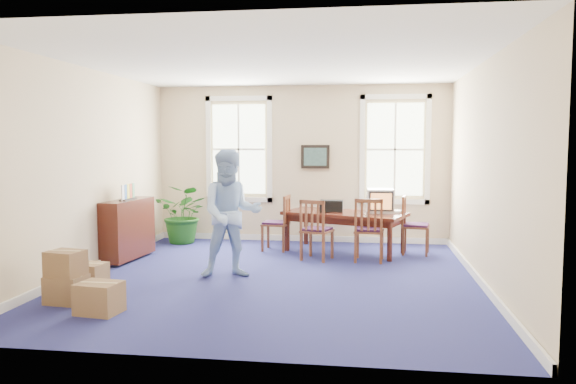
# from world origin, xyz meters

# --- Properties ---
(floor) EXTENTS (6.50, 6.50, 0.00)m
(floor) POSITION_xyz_m (0.00, 0.00, 0.00)
(floor) COLOR navy
(floor) RESTS_ON ground
(ceiling) EXTENTS (6.50, 6.50, 0.00)m
(ceiling) POSITION_xyz_m (0.00, 0.00, 3.20)
(ceiling) COLOR white
(ceiling) RESTS_ON ground
(wall_back) EXTENTS (6.50, 0.00, 6.50)m
(wall_back) POSITION_xyz_m (0.00, 3.25, 1.60)
(wall_back) COLOR beige
(wall_back) RESTS_ON ground
(wall_front) EXTENTS (6.50, 0.00, 6.50)m
(wall_front) POSITION_xyz_m (0.00, -3.25, 1.60)
(wall_front) COLOR beige
(wall_front) RESTS_ON ground
(wall_left) EXTENTS (0.00, 6.50, 6.50)m
(wall_left) POSITION_xyz_m (-3.00, 0.00, 1.60)
(wall_left) COLOR beige
(wall_left) RESTS_ON ground
(wall_right) EXTENTS (0.00, 6.50, 6.50)m
(wall_right) POSITION_xyz_m (3.00, 0.00, 1.60)
(wall_right) COLOR beige
(wall_right) RESTS_ON ground
(baseboard_back) EXTENTS (6.00, 0.04, 0.12)m
(baseboard_back) POSITION_xyz_m (0.00, 3.22, 0.06)
(baseboard_back) COLOR white
(baseboard_back) RESTS_ON ground
(baseboard_left) EXTENTS (0.04, 6.50, 0.12)m
(baseboard_left) POSITION_xyz_m (-2.97, 0.00, 0.06)
(baseboard_left) COLOR white
(baseboard_left) RESTS_ON ground
(baseboard_right) EXTENTS (0.04, 6.50, 0.12)m
(baseboard_right) POSITION_xyz_m (2.97, 0.00, 0.06)
(baseboard_right) COLOR white
(baseboard_right) RESTS_ON ground
(window_left) EXTENTS (1.40, 0.12, 2.20)m
(window_left) POSITION_xyz_m (-1.30, 3.23, 1.90)
(window_left) COLOR white
(window_left) RESTS_ON ground
(window_right) EXTENTS (1.40, 0.12, 2.20)m
(window_right) POSITION_xyz_m (1.90, 3.23, 1.90)
(window_right) COLOR white
(window_right) RESTS_ON ground
(wall_picture) EXTENTS (0.58, 0.06, 0.48)m
(wall_picture) POSITION_xyz_m (0.30, 3.20, 1.75)
(wall_picture) COLOR black
(wall_picture) RESTS_ON ground
(conference_table) EXTENTS (2.41, 1.70, 0.75)m
(conference_table) POSITION_xyz_m (0.95, 2.16, 0.38)
(conference_table) COLOR #441910
(conference_table) RESTS_ON ground
(crt_tv) EXTENTS (0.50, 0.54, 0.43)m
(crt_tv) POSITION_xyz_m (1.60, 2.21, 0.97)
(crt_tv) COLOR #B7B7BC
(crt_tv) RESTS_ON conference_table
(game_console) EXTENTS (0.21, 0.23, 0.05)m
(game_console) POSITION_xyz_m (1.90, 2.16, 0.78)
(game_console) COLOR white
(game_console) RESTS_ON conference_table
(equipment_bag) EXTENTS (0.43, 0.28, 0.21)m
(equipment_bag) POSITION_xyz_m (0.70, 2.21, 0.86)
(equipment_bag) COLOR black
(equipment_bag) RESTS_ON conference_table
(chair_near_left) EXTENTS (0.60, 0.60, 1.06)m
(chair_near_left) POSITION_xyz_m (0.50, 1.40, 0.53)
(chair_near_left) COLOR brown
(chair_near_left) RESTS_ON ground
(chair_near_right) EXTENTS (0.53, 0.53, 1.10)m
(chair_near_right) POSITION_xyz_m (1.40, 1.40, 0.55)
(chair_near_right) COLOR brown
(chair_near_right) RESTS_ON ground
(chair_end_left) EXTENTS (0.52, 0.52, 1.05)m
(chair_end_left) POSITION_xyz_m (-0.35, 2.16, 0.52)
(chair_end_left) COLOR brown
(chair_end_left) RESTS_ON ground
(chair_end_right) EXTENTS (0.55, 0.55, 1.06)m
(chair_end_right) POSITION_xyz_m (2.25, 2.16, 0.53)
(chair_end_right) COLOR brown
(chair_end_right) RESTS_ON ground
(man) EXTENTS (1.12, 0.97, 1.93)m
(man) POSITION_xyz_m (-0.68, -0.03, 0.97)
(man) COLOR #A0C2F1
(man) RESTS_ON ground
(credenza) EXTENTS (0.49, 1.32, 1.01)m
(credenza) POSITION_xyz_m (-2.75, 0.92, 0.51)
(credenza) COLOR #441910
(credenza) RESTS_ON ground
(brochure_rack) EXTENTS (0.25, 0.66, 0.29)m
(brochure_rack) POSITION_xyz_m (-2.73, 0.92, 1.16)
(brochure_rack) COLOR #99999E
(brochure_rack) RESTS_ON credenza
(potted_plant) EXTENTS (1.20, 1.09, 1.19)m
(potted_plant) POSITION_xyz_m (-2.31, 2.66, 0.59)
(potted_plant) COLOR #174D14
(potted_plant) RESTS_ON ground
(cardboard_boxes) EXTENTS (1.38, 1.38, 0.71)m
(cardboard_boxes) POSITION_xyz_m (-2.25, -1.60, 0.35)
(cardboard_boxes) COLOR olive
(cardboard_boxes) RESTS_ON ground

